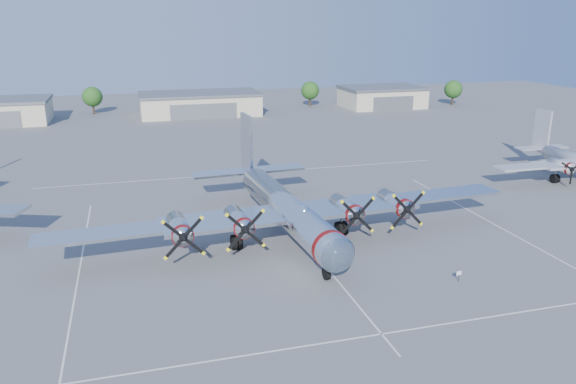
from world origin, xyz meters
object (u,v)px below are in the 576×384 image
object	(u,v)px
tree_east	(310,90)
twin_engine_east	(574,179)
main_bomber_b29	(284,235)
hangar_east	(382,97)
info_placard	(459,274)
tree_west	(92,97)
tree_far_east	(453,89)
hangar_center	(200,104)

from	to	relation	value
tree_east	twin_engine_east	world-z (taller)	tree_east
main_bomber_b29	hangar_east	bearing A→B (deg)	55.27
twin_engine_east	info_placard	xyz separation A→B (m)	(-34.63, -25.04, 0.69)
main_bomber_b29	tree_west	bearing A→B (deg)	100.58
tree_west	info_placard	world-z (taller)	tree_west
tree_far_east	main_bomber_b29	xyz separation A→B (m)	(-69.63, -80.96, -4.22)
hangar_center	tree_east	distance (m)	30.64
tree_east	tree_far_east	xyz separation A→B (m)	(38.00, -8.00, 0.00)
hangar_center	twin_engine_east	distance (m)	85.51
info_placard	main_bomber_b29	bearing A→B (deg)	122.64
tree_west	info_placard	bearing A→B (deg)	-71.65
hangar_center	info_placard	size ratio (longest dim) A/B	29.13
tree_west	hangar_center	bearing A→B (deg)	-17.82
hangar_center	hangar_east	size ratio (longest dim) A/B	1.39
hangar_east	info_placard	world-z (taller)	hangar_east
tree_east	info_placard	size ratio (longest dim) A/B	6.76
tree_far_east	twin_engine_east	xyz separation A→B (m)	(-23.24, -70.85, -4.22)
tree_west	info_placard	distance (m)	111.62
tree_east	main_bomber_b29	bearing A→B (deg)	-109.57
tree_east	main_bomber_b29	world-z (taller)	tree_east
tree_west	tree_east	world-z (taller)	same
hangar_center	info_placard	distance (m)	98.40
twin_engine_east	hangar_center	bearing A→B (deg)	122.38
tree_west	tree_east	size ratio (longest dim) A/B	1.00
hangar_east	tree_far_east	bearing A→B (deg)	-5.61
tree_far_east	main_bomber_b29	bearing A→B (deg)	-130.70
hangar_center	tree_east	bearing A→B (deg)	11.38
hangar_east	tree_east	bearing A→B (deg)	161.46
tree_east	main_bomber_b29	xyz separation A→B (m)	(-31.63, -88.96, -4.22)
tree_far_east	info_placard	xyz separation A→B (m)	(-57.87, -95.89, -3.53)
tree_west	tree_far_east	distance (m)	93.54
hangar_east	twin_engine_east	distance (m)	72.93
hangar_center	tree_west	size ratio (longest dim) A/B	4.31
tree_west	twin_engine_east	bearing A→B (deg)	-49.21
tree_east	tree_far_east	distance (m)	38.83
tree_far_east	main_bomber_b29	world-z (taller)	tree_far_east
main_bomber_b29	twin_engine_east	world-z (taller)	main_bomber_b29
tree_east	twin_engine_east	distance (m)	80.33
hangar_center	twin_engine_east	world-z (taller)	hangar_center
hangar_east	hangar_center	bearing A→B (deg)	-180.00
tree_far_east	info_placard	distance (m)	112.06
info_placard	tree_west	bearing A→B (deg)	102.76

